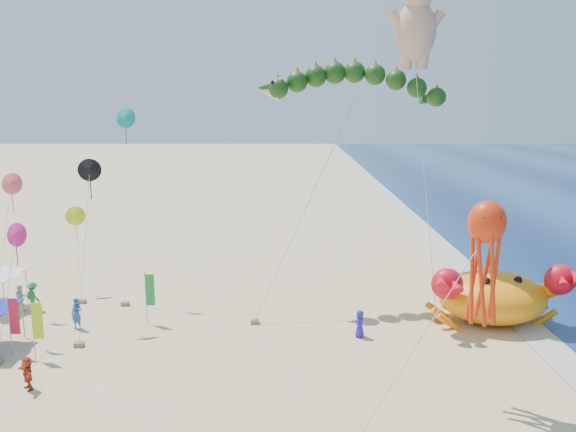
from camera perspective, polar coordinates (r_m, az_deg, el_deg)
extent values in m
plane|color=#D1B784|center=(32.03, 3.64, -12.20)|extent=(320.00, 320.00, 0.00)
plane|color=silver|center=(34.83, 24.17, -11.21)|extent=(320.00, 320.00, 0.00)
ellipsoid|color=orange|center=(35.81, 20.02, -7.72)|extent=(6.89, 5.93, 3.02)
sphere|color=red|center=(33.25, 15.38, -6.46)|extent=(1.79, 1.79, 1.79)
sphere|color=black|center=(34.15, 19.25, -6.22)|extent=(0.46, 0.46, 0.46)
sphere|color=red|center=(35.60, 26.00, -6.04)|extent=(1.79, 1.79, 1.79)
sphere|color=black|center=(34.81, 22.22, -6.11)|extent=(0.46, 0.46, 0.46)
cone|color=#15390F|center=(36.15, -1.91, 12.96)|extent=(1.62, 1.20, 1.33)
cylinder|color=#B2B2B2|center=(34.26, 1.93, 1.03)|extent=(6.26, 4.84, 13.04)
cube|color=olive|center=(33.81, -3.39, -10.67)|extent=(0.50, 0.35, 0.25)
ellipsoid|color=#DAA085|center=(36.51, 12.85, 17.81)|extent=(2.46, 2.02, 3.61)
cylinder|color=#B2B2B2|center=(34.90, 13.79, 2.95)|extent=(1.22, 3.76, 15.50)
cube|color=olive|center=(35.24, 14.84, -10.11)|extent=(0.50, 0.35, 0.25)
ellipsoid|color=red|center=(24.33, 19.56, -0.59)|extent=(1.55, 1.40, 1.79)
cylinder|color=#B2B2B2|center=(23.42, 13.71, -11.43)|extent=(5.44, 3.00, 7.36)
cylinder|color=gray|center=(34.70, -25.30, -9.46)|extent=(0.06, 0.06, 2.20)
cylinder|color=gray|center=(38.35, -26.86, -7.67)|extent=(0.06, 0.06, 2.20)
cylinder|color=gray|center=(40.81, -25.03, -6.41)|extent=(0.06, 0.06, 2.20)
cylinder|color=gray|center=(31.47, -24.48, -10.52)|extent=(0.05, 0.05, 3.20)
cube|color=#B5D018|center=(31.18, -24.08, -9.70)|extent=(0.50, 0.04, 1.90)
cylinder|color=gray|center=(32.57, -26.43, -9.96)|extent=(0.05, 0.05, 3.20)
cube|color=#B5163A|center=(32.28, -26.06, -9.16)|extent=(0.50, 0.04, 1.90)
cylinder|color=gray|center=(34.25, -14.24, -8.08)|extent=(0.05, 0.05, 3.20)
cube|color=#18932D|center=(34.02, -13.82, -7.30)|extent=(0.50, 0.04, 1.90)
imported|color=#2C1DAC|center=(31.97, 7.31, -10.80)|extent=(0.70, 0.88, 1.56)
imported|color=#287940|center=(39.05, -24.48, -7.42)|extent=(1.36, 1.21, 1.83)
imported|color=silver|center=(39.05, -25.47, -7.57)|extent=(1.06, 1.08, 1.75)
imported|color=#1C4DA4|center=(34.89, -20.68, -9.28)|extent=(0.78, 0.64, 1.86)
imported|color=#B7341D|center=(28.90, -24.97, -14.28)|extent=(1.28, 1.40, 1.56)
cone|color=#0C867F|center=(37.89, -16.22, 9.56)|extent=(1.30, 0.51, 1.32)
cylinder|color=#B2B2B2|center=(36.99, -16.00, 0.28)|extent=(0.55, 3.04, 11.67)
cube|color=olive|center=(37.06, -15.78, -9.09)|extent=(0.50, 0.35, 0.25)
cone|color=#E14B5B|center=(37.72, -26.32, 2.97)|extent=(1.30, 0.51, 1.32)
cylinder|color=#B2B2B2|center=(37.01, -26.46, -3.51)|extent=(0.55, 3.04, 7.83)
cube|color=olive|center=(36.76, -26.62, -10.05)|extent=(0.50, 0.35, 0.25)
cone|color=black|center=(33.94, -19.52, 4.45)|extent=(1.30, 0.51, 1.32)
cylinder|color=#B2B2B2|center=(33.26, -19.47, -3.61)|extent=(0.55, 3.04, 8.86)
cube|color=olive|center=(33.23, -19.42, -11.71)|extent=(0.50, 0.35, 0.25)
cone|color=yellow|center=(40.63, -20.79, 0.01)|extent=(1.30, 0.51, 1.32)
cylinder|color=#B2B2B2|center=(39.75, -20.96, -4.15)|extent=(0.55, 3.04, 5.11)
cube|color=olive|center=(39.06, -21.14, -8.37)|extent=(0.50, 0.35, 0.25)
cone|color=#D3176F|center=(33.05, -25.98, -1.72)|extent=(1.30, 0.51, 1.32)
cylinder|color=#B2B2B2|center=(32.39, -26.30, -7.42)|extent=(0.55, 3.04, 5.73)
cube|color=olive|center=(32.04, -26.64, -13.17)|extent=(0.50, 0.35, 0.25)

